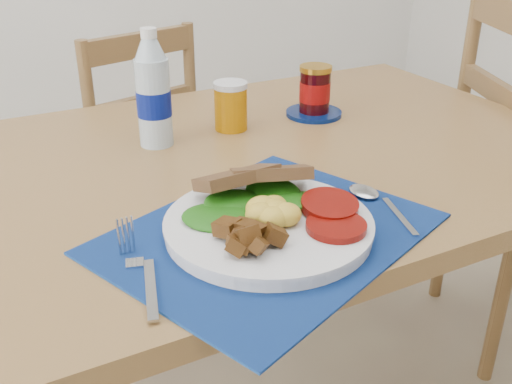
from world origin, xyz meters
TOP-DOWN VIEW (x-y plane):
  - table at (0.00, 0.20)m, footprint 1.40×0.90m
  - chair_far at (-0.03, 0.94)m, footprint 0.48×0.47m
  - placemat at (-0.11, -0.09)m, footprint 0.57×0.51m
  - breakfast_plate at (-0.12, -0.09)m, footprint 0.31×0.31m
  - fork at (-0.32, -0.10)m, footprint 0.05×0.19m
  - spoon at (0.09, -0.08)m, footprint 0.05×0.18m
  - water_bottle at (-0.14, 0.34)m, footprint 0.07×0.07m
  - juice_glass at (0.04, 0.35)m, footprint 0.07×0.07m
  - jam_on_saucer at (0.25, 0.34)m, footprint 0.13×0.13m

SIDE VIEW (x-z plane):
  - chair_far at x=-0.03m, z-range 0.01..1.08m
  - table at x=0.00m, z-range 0.29..1.04m
  - placemat at x=-0.11m, z-range 0.75..0.75m
  - fork at x=-0.32m, z-range 0.75..0.76m
  - spoon at x=0.09m, z-range 0.75..0.76m
  - breakfast_plate at x=-0.12m, z-range 0.74..0.81m
  - juice_glass at x=0.04m, z-range 0.75..0.85m
  - jam_on_saucer at x=0.25m, z-range 0.74..0.86m
  - water_bottle at x=-0.14m, z-range 0.74..0.97m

